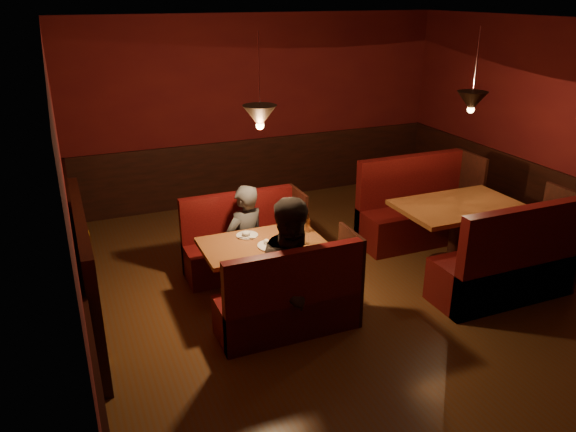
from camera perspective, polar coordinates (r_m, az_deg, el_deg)
name	(u,v)px	position (r m, az deg, el deg)	size (l,w,h in m)	color
room	(348,210)	(5.94, 6.14, 0.63)	(6.02, 7.02, 2.92)	#603514
main_table	(264,255)	(6.09, -2.50, -4.00)	(1.30, 0.79, 0.91)	brown
main_bench_far	(244,247)	(6.82, -4.50, -3.18)	(1.43, 0.51, 0.97)	#380607
main_bench_near	(291,306)	(5.60, 0.34, -9.12)	(1.43, 0.51, 0.97)	#380607
second_table	(457,221)	(7.08, 16.81, -0.45)	(1.47, 0.94, 0.83)	brown
second_bench_far	(416,214)	(7.83, 12.85, 0.18)	(1.62, 0.61, 1.16)	#380607
second_bench_near	(509,269)	(6.61, 21.51, -5.03)	(1.62, 0.61, 1.16)	#380607
diner_a	(244,219)	(6.47, -4.44, -0.29)	(0.55, 0.36, 1.51)	#363636
diner_b	(295,250)	(5.42, 0.72, -3.46)	(0.85, 0.66, 1.75)	black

